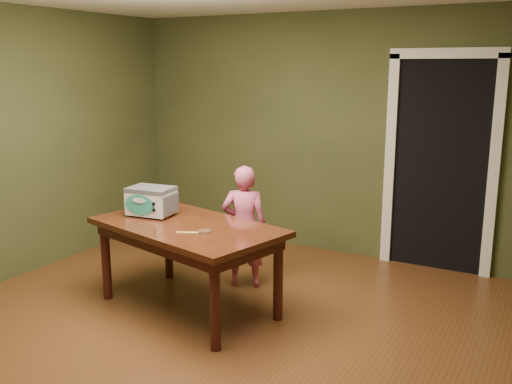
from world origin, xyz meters
TOP-DOWN VIEW (x-y plane):
  - floor at (0.00, 0.00)m, footprint 5.00×5.00m
  - room_shell at (0.00, 0.00)m, footprint 4.52×5.02m
  - doorway at (1.30, 2.78)m, footprint 1.10×0.66m
  - dining_table at (-0.32, 0.44)m, footprint 1.77×1.26m
  - toy_oven at (-0.75, 0.52)m, footprint 0.43×0.32m
  - baking_pan at (-0.05, 0.29)m, footprint 0.10×0.10m
  - spatula at (-0.16, 0.22)m, footprint 0.17×0.10m
  - child at (-0.17, 1.13)m, footprint 0.49×0.42m

SIDE VIEW (x-z plane):
  - floor at x=0.00m, z-range 0.00..0.00m
  - child at x=-0.17m, z-range 0.00..1.15m
  - dining_table at x=-0.32m, z-range 0.28..1.03m
  - spatula at x=-0.16m, z-range 0.75..0.76m
  - baking_pan at x=-0.05m, z-range 0.75..0.77m
  - toy_oven at x=-0.75m, z-range 0.76..1.01m
  - doorway at x=1.30m, z-range -0.07..2.18m
  - room_shell at x=0.00m, z-range 0.40..3.01m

